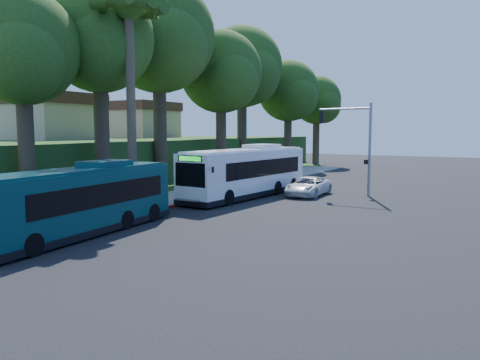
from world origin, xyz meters
The scene contains 19 objects.
ground centered at (0.00, 0.00, 0.00)m, with size 140.00×140.00×0.00m, color black.
sidewalk centered at (-7.30, 0.00, 0.06)m, with size 4.50×70.00×0.12m, color gray.
red_curb centered at (-5.00, -4.00, 0.07)m, with size 0.25×30.00×0.13m, color maroon.
grass_verge centered at (-13.00, 5.00, 0.03)m, with size 8.00×70.00×0.06m, color #234719.
bus_shelter centered at (-7.26, -2.86, 1.81)m, with size 3.20×1.51×2.55m.
stop_sign_pole centered at (-5.40, -5.00, 2.08)m, with size 0.35×0.06×3.17m.
traffic_signal_pole centered at (3.78, 10.00, 4.42)m, with size 4.10×0.30×7.00m.
palm_tree centered at (-8.20, -1.50, 12.38)m, with size 4.20×4.20×14.40m.
hillside_backdrop centered at (-26.30, 15.10, 2.44)m, with size 24.00×60.00×8.80m.
tree_0 centered at (-12.40, -0.02, 11.20)m, with size 8.40×8.00×15.70m.
tree_1 centered at (-13.37, 7.98, 12.73)m, with size 10.50×10.00×18.26m.
tree_2 centered at (-11.89, 15.98, 10.48)m, with size 8.82×8.40×15.12m.
tree_3 centered at (-13.88, 23.98, 11.98)m, with size 10.08×9.60×17.28m.
tree_4 centered at (-11.40, 31.98, 9.73)m, with size 8.40×8.00×14.14m.
tree_5 centered at (-10.41, 39.99, 8.96)m, with size 7.35×7.00×12.86m.
tree_6 centered at (-12.91, -6.01, 9.71)m, with size 7.56×7.20×13.74m.
white_bus centered at (-3.09, 5.35, 1.90)m, with size 3.87×13.24×3.89m.
teal_bus centered at (-3.81, -9.95, 1.68)m, with size 3.40×11.73×3.45m.
pickup centered at (0.66, 8.18, 0.71)m, with size 2.36×5.12×1.42m, color silver.
Camera 1 is at (13.56, -25.30, 4.96)m, focal length 35.00 mm.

